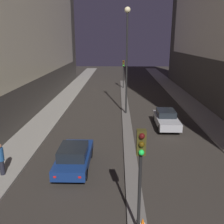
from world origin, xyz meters
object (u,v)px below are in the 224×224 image
Objects in this scene: traffic_light_near at (141,159)px; pedestrian_on_left_sidewalk at (1,158)px; car_left_lane at (74,157)px; car_right_lane at (166,119)px; street_lamp at (127,44)px; traffic_light_mid at (124,68)px.

traffic_light_near is 2.29× the size of pedestrian_on_left_sidewalk.
car_left_lane is (-3.30, 5.05, -2.44)m from traffic_light_near.
traffic_light_near is 12.97m from car_right_lane.
pedestrian_on_left_sidewalk is (-7.04, -11.90, -5.70)m from street_lamp.
pedestrian_on_left_sidewalk reaches higher than car_right_lane.
car_right_lane is (3.30, -3.62, -6.06)m from street_lamp.
traffic_light_near is 0.96× the size of car_left_lane.
traffic_light_mid is 24.78m from car_left_lane.
street_lamp is 2.31× the size of car_left_lane.
traffic_light_near is 6.51m from car_left_lane.
traffic_light_mid is at bearing 90.00° from traffic_light_near.
pedestrian_on_left_sidewalk is at bearing 150.19° from traffic_light_near.
traffic_light_near is at bearing -90.00° from street_lamp.
pedestrian_on_left_sidewalk is (-10.34, -8.27, 0.36)m from car_right_lane.
traffic_light_near reaches higher than car_left_lane.
traffic_light_near is 8.38m from pedestrian_on_left_sidewalk.
car_left_lane is at bearing 15.15° from pedestrian_on_left_sidewalk.
car_left_lane is 9.81m from car_right_lane.
car_left_lane is 3.89m from pedestrian_on_left_sidewalk.
traffic_light_near reaches higher than pedestrian_on_left_sidewalk.
traffic_light_near and traffic_light_mid have the same top height.
pedestrian_on_left_sidewalk reaches higher than car_left_lane.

